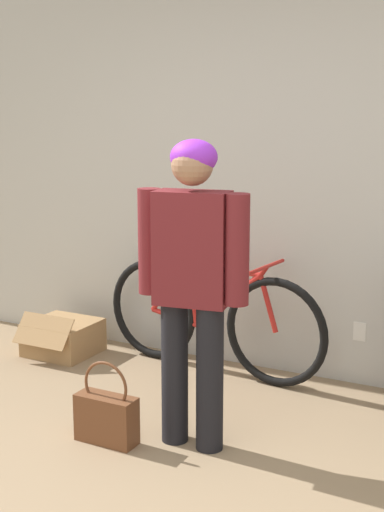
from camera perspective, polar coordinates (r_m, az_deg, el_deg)
name	(u,v)px	position (r m, az deg, el deg)	size (l,w,h in m)	color
wall_back	(283,177)	(4.66, 7.32, 6.25)	(8.00, 0.07, 2.60)	silver
person	(192,271)	(3.57, 0.01, -1.24)	(0.61, 0.25, 1.59)	black
bicycle	(211,317)	(4.76, 1.52, -4.93)	(1.66, 0.46, 0.78)	black
handbag	(106,416)	(3.87, -6.86, -12.59)	(0.33, 0.13, 0.45)	brown
cardboard_box	(63,337)	(5.25, -10.29, -6.41)	(0.46, 0.51, 0.32)	#A87F51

